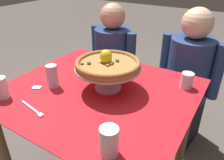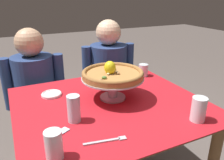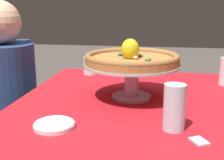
# 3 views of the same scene
# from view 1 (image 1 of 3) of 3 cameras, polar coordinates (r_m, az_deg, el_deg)

# --- Properties ---
(dining_table) EXTENTS (1.05, 0.95, 0.76)m
(dining_table) POSITION_cam_1_polar(r_m,az_deg,el_deg) (1.31, -3.59, -7.15)
(dining_table) COLOR olive
(dining_table) RESTS_ON ground
(pizza_stand) EXTENTS (0.36, 0.36, 0.14)m
(pizza_stand) POSITION_cam_1_polar(r_m,az_deg,el_deg) (1.21, -1.07, 1.77)
(pizza_stand) COLOR #B7B7C1
(pizza_stand) RESTS_ON dining_table
(pizza) EXTENTS (0.36, 0.36, 0.10)m
(pizza) POSITION_cam_1_polar(r_m,az_deg,el_deg) (1.19, -1.13, 4.34)
(pizza) COLOR #AD753D
(pizza) RESTS_ON pizza_stand
(water_glass_side_left) EXTENTS (0.06, 0.06, 0.14)m
(water_glass_side_left) POSITION_cam_1_polar(r_m,az_deg,el_deg) (1.30, -15.24, 0.59)
(water_glass_side_left) COLOR silver
(water_glass_side_left) RESTS_ON dining_table
(water_glass_front_right) EXTENTS (0.07, 0.07, 0.12)m
(water_glass_front_right) POSITION_cam_1_polar(r_m,az_deg,el_deg) (0.84, -0.75, -16.21)
(water_glass_front_right) COLOR white
(water_glass_front_right) RESTS_ON dining_table
(water_glass_back_right) EXTENTS (0.07, 0.07, 0.09)m
(water_glass_back_right) POSITION_cam_1_polar(r_m,az_deg,el_deg) (1.33, 18.95, -0.28)
(water_glass_back_right) COLOR silver
(water_glass_back_right) RESTS_ON dining_table
(water_glass_front_left) EXTENTS (0.07, 0.07, 0.12)m
(water_glass_front_left) POSITION_cam_1_polar(r_m,az_deg,el_deg) (1.29, -26.87, -2.17)
(water_glass_front_left) COLOR white
(water_glass_front_left) RESTS_ON dining_table
(side_plate) EXTENTS (0.12, 0.12, 0.02)m
(side_plate) POSITION_cam_1_polar(r_m,az_deg,el_deg) (1.57, -7.07, 4.40)
(side_plate) COLOR white
(side_plate) RESTS_ON dining_table
(dinner_fork) EXTENTS (0.19, 0.05, 0.01)m
(dinner_fork) POSITION_cam_1_polar(r_m,az_deg,el_deg) (1.15, -19.91, -7.19)
(dinner_fork) COLOR #B7B7C1
(dinner_fork) RESTS_ON dining_table
(sugar_packet) EXTENTS (0.06, 0.06, 0.00)m
(sugar_packet) POSITION_cam_1_polar(r_m,az_deg,el_deg) (1.34, -19.06, -1.87)
(sugar_packet) COLOR silver
(sugar_packet) RESTS_ON dining_table
(diner_left) EXTENTS (0.47, 0.35, 1.11)m
(diner_left) POSITION_cam_1_polar(r_m,az_deg,el_deg) (2.03, 0.16, 2.86)
(diner_left) COLOR gray
(diner_left) RESTS_ON ground
(diner_right) EXTENTS (0.48, 0.36, 1.14)m
(diner_right) POSITION_cam_1_polar(r_m,az_deg,el_deg) (1.84, 18.78, -0.93)
(diner_right) COLOR black
(diner_right) RESTS_ON ground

